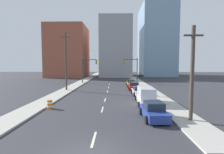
{
  "coord_description": "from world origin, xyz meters",
  "views": [
    {
      "loc": [
        1.39,
        -9.04,
        4.89
      ],
      "look_at": [
        0.71,
        27.2,
        2.2
      ],
      "focal_mm": 28.0,
      "sensor_mm": 36.0,
      "label": 1
    }
  ],
  "objects_px": {
    "utility_pole_left_mid": "(66,61)",
    "box_truck_silver": "(146,96)",
    "sedan_blue": "(154,111)",
    "sedan_yellow": "(131,83)",
    "traffic_barrel": "(50,104)",
    "utility_pole_right_near": "(192,73)",
    "sedan_red": "(134,86)",
    "traffic_signal_left": "(86,67)",
    "sedan_white": "(139,91)",
    "traffic_signal_right": "(133,67)"
  },
  "relations": [
    {
      "from": "utility_pole_left_mid",
      "to": "box_truck_silver",
      "type": "relative_size",
      "value": 1.65
    },
    {
      "from": "sedan_blue",
      "to": "sedan_yellow",
      "type": "relative_size",
      "value": 0.93
    },
    {
      "from": "traffic_barrel",
      "to": "utility_pole_right_near",
      "type": "bearing_deg",
      "value": -16.62
    },
    {
      "from": "traffic_barrel",
      "to": "sedan_red",
      "type": "height_order",
      "value": "sedan_red"
    },
    {
      "from": "traffic_signal_left",
      "to": "utility_pole_left_mid",
      "type": "xyz_separation_m",
      "value": [
        -1.72,
        -12.21,
        1.28
      ]
    },
    {
      "from": "box_truck_silver",
      "to": "sedan_white",
      "type": "bearing_deg",
      "value": 91.45
    },
    {
      "from": "sedan_yellow",
      "to": "sedan_blue",
      "type": "bearing_deg",
      "value": -89.74
    },
    {
      "from": "utility_pole_right_near",
      "to": "box_truck_silver",
      "type": "height_order",
      "value": "utility_pole_right_near"
    },
    {
      "from": "utility_pole_right_near",
      "to": "box_truck_silver",
      "type": "distance_m",
      "value": 7.81
    },
    {
      "from": "traffic_signal_right",
      "to": "sedan_red",
      "type": "relative_size",
      "value": 1.35
    },
    {
      "from": "utility_pole_right_near",
      "to": "sedan_blue",
      "type": "bearing_deg",
      "value": 166.5
    },
    {
      "from": "utility_pole_left_mid",
      "to": "sedan_yellow",
      "type": "height_order",
      "value": "utility_pole_left_mid"
    },
    {
      "from": "sedan_red",
      "to": "traffic_barrel",
      "type": "bearing_deg",
      "value": -125.4
    },
    {
      "from": "sedan_blue",
      "to": "sedan_white",
      "type": "relative_size",
      "value": 0.99
    },
    {
      "from": "utility_pole_left_mid",
      "to": "sedan_white",
      "type": "relative_size",
      "value": 2.43
    },
    {
      "from": "utility_pole_right_near",
      "to": "box_truck_silver",
      "type": "relative_size",
      "value": 1.26
    },
    {
      "from": "utility_pole_right_near",
      "to": "sedan_red",
      "type": "distance_m",
      "value": 19.06
    },
    {
      "from": "sedan_blue",
      "to": "box_truck_silver",
      "type": "distance_m",
      "value": 5.92
    },
    {
      "from": "traffic_signal_right",
      "to": "utility_pole_right_near",
      "type": "relative_size",
      "value": 0.8
    },
    {
      "from": "utility_pole_right_near",
      "to": "sedan_yellow",
      "type": "relative_size",
      "value": 1.75
    },
    {
      "from": "traffic_signal_left",
      "to": "sedan_yellow",
      "type": "height_order",
      "value": "traffic_signal_left"
    },
    {
      "from": "sedan_blue",
      "to": "sedan_red",
      "type": "xyz_separation_m",
      "value": [
        0.12,
        17.81,
        -0.03
      ]
    },
    {
      "from": "utility_pole_right_near",
      "to": "traffic_barrel",
      "type": "relative_size",
      "value": 8.47
    },
    {
      "from": "utility_pole_left_mid",
      "to": "traffic_signal_left",
      "type": "bearing_deg",
      "value": 81.99
    },
    {
      "from": "sedan_blue",
      "to": "sedan_yellow",
      "type": "height_order",
      "value": "sedan_blue"
    },
    {
      "from": "traffic_signal_right",
      "to": "sedan_red",
      "type": "bearing_deg",
      "value": -94.82
    },
    {
      "from": "traffic_barrel",
      "to": "sedan_white",
      "type": "relative_size",
      "value": 0.22
    },
    {
      "from": "traffic_signal_left",
      "to": "sedan_blue",
      "type": "height_order",
      "value": "traffic_signal_left"
    },
    {
      "from": "traffic_barrel",
      "to": "traffic_signal_left",
      "type": "bearing_deg",
      "value": 90.24
    },
    {
      "from": "sedan_blue",
      "to": "sedan_white",
      "type": "bearing_deg",
      "value": 86.24
    },
    {
      "from": "sedan_red",
      "to": "sedan_yellow",
      "type": "xyz_separation_m",
      "value": [
        -0.01,
        5.64,
        -0.03
      ]
    },
    {
      "from": "utility_pole_right_near",
      "to": "sedan_red",
      "type": "xyz_separation_m",
      "value": [
        -2.86,
        18.52,
        -3.48
      ]
    },
    {
      "from": "traffic_signal_right",
      "to": "sedan_blue",
      "type": "distance_m",
      "value": 28.87
    },
    {
      "from": "utility_pole_right_near",
      "to": "traffic_barrel",
      "type": "distance_m",
      "value": 14.68
    },
    {
      "from": "sedan_blue",
      "to": "traffic_signal_right",
      "type": "bearing_deg",
      "value": 85.57
    },
    {
      "from": "traffic_barrel",
      "to": "sedan_blue",
      "type": "bearing_deg",
      "value": -17.48
    },
    {
      "from": "traffic_signal_right",
      "to": "utility_pole_left_mid",
      "type": "distance_m",
      "value": 18.25
    },
    {
      "from": "sedan_blue",
      "to": "box_truck_silver",
      "type": "relative_size",
      "value": 0.67
    },
    {
      "from": "sedan_blue",
      "to": "sedan_white",
      "type": "height_order",
      "value": "sedan_blue"
    },
    {
      "from": "traffic_signal_right",
      "to": "sedan_blue",
      "type": "height_order",
      "value": "traffic_signal_right"
    },
    {
      "from": "traffic_barrel",
      "to": "sedan_red",
      "type": "relative_size",
      "value": 0.2
    },
    {
      "from": "sedan_white",
      "to": "sedan_yellow",
      "type": "xyz_separation_m",
      "value": [
        -0.19,
        11.4,
        0.01
      ]
    },
    {
      "from": "utility_pole_left_mid",
      "to": "sedan_red",
      "type": "relative_size",
      "value": 2.21
    },
    {
      "from": "utility_pole_left_mid",
      "to": "traffic_barrel",
      "type": "bearing_deg",
      "value": -82.08
    },
    {
      "from": "sedan_blue",
      "to": "sedan_yellow",
      "type": "xyz_separation_m",
      "value": [
        0.1,
        23.45,
        -0.06
      ]
    },
    {
      "from": "traffic_signal_right",
      "to": "traffic_signal_left",
      "type": "bearing_deg",
      "value": 180.0
    },
    {
      "from": "traffic_signal_left",
      "to": "traffic_signal_right",
      "type": "distance_m",
      "value": 11.78
    },
    {
      "from": "traffic_signal_left",
      "to": "box_truck_silver",
      "type": "distance_m",
      "value": 25.49
    },
    {
      "from": "utility_pole_left_mid",
      "to": "sedan_blue",
      "type": "height_order",
      "value": "utility_pole_left_mid"
    },
    {
      "from": "traffic_signal_right",
      "to": "sedan_yellow",
      "type": "xyz_separation_m",
      "value": [
        -0.93,
        -5.2,
        -3.49
      ]
    }
  ]
}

